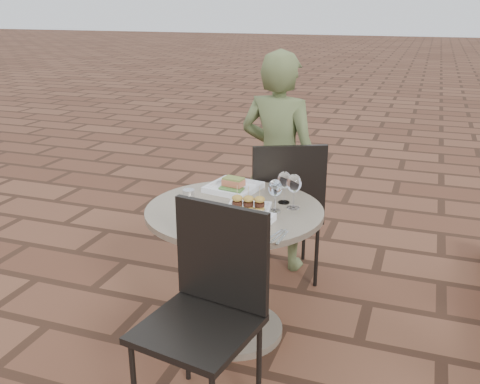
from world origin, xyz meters
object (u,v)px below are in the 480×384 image
(diner, at_px, (278,163))
(plate_tuna, at_px, (236,222))
(plate_salmon, at_px, (233,186))
(chair_far, at_px, (285,201))
(chair_near, at_px, (209,297))
(plate_sliders, at_px, (248,207))
(cafe_table, at_px, (235,252))

(diner, distance_m, plate_tuna, 1.10)
(plate_salmon, bearing_deg, plate_tuna, -68.30)
(chair_far, bearing_deg, chair_near, 65.08)
(plate_salmon, xyz_separation_m, plate_tuna, (0.18, -0.46, -0.00))
(chair_near, relative_size, plate_tuna, 2.92)
(plate_sliders, bearing_deg, chair_far, 89.19)
(cafe_table, relative_size, plate_tuna, 2.82)
(cafe_table, relative_size, chair_near, 0.97)
(cafe_table, xyz_separation_m, plate_tuna, (0.08, -0.20, 0.26))
(chair_far, bearing_deg, plate_tuna, 64.40)
(chair_near, bearing_deg, chair_far, 99.57)
(plate_salmon, bearing_deg, chair_near, -76.73)
(chair_near, relative_size, plate_sliders, 3.76)
(cafe_table, height_order, diner, diner)
(diner, bearing_deg, cafe_table, 99.58)
(chair_far, height_order, plate_salmon, chair_far)
(cafe_table, height_order, plate_tuna, plate_tuna)
(diner, relative_size, plate_salmon, 4.80)
(cafe_table, distance_m, chair_far, 0.67)
(plate_salmon, xyz_separation_m, plate_sliders, (0.19, -0.29, 0.01))
(chair_far, relative_size, chair_near, 1.00)
(plate_tuna, bearing_deg, plate_sliders, 89.40)
(cafe_table, xyz_separation_m, chair_near, (0.09, -0.56, 0.07))
(plate_salmon, bearing_deg, diner, 82.53)
(plate_tuna, bearing_deg, diner, 95.38)
(plate_salmon, relative_size, plate_sliders, 1.22)
(plate_sliders, xyz_separation_m, plate_tuna, (-0.00, -0.17, -0.01))
(cafe_table, distance_m, plate_salmon, 0.39)
(chair_far, relative_size, plate_sliders, 3.76)
(chair_far, xyz_separation_m, diner, (-0.11, 0.23, 0.17))
(chair_near, relative_size, plate_salmon, 3.08)
(cafe_table, height_order, plate_salmon, plate_salmon)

